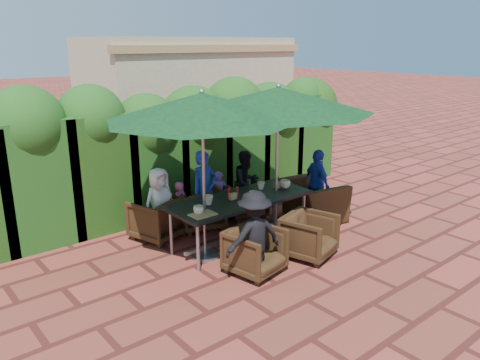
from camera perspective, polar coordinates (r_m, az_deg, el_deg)
ground at (r=7.41m, az=1.55°, el=-7.95°), size 80.00×80.00×0.00m
dining_table at (r=7.24m, az=0.09°, el=-2.78°), size 2.31×0.90×0.75m
umbrella_left at (r=6.44m, az=-4.66°, el=8.85°), size 2.70×2.70×2.46m
umbrella_right at (r=7.29m, az=4.67°, el=9.73°), size 2.95×2.95×2.46m
chair_far_left at (r=7.65m, az=-10.08°, el=-4.39°), size 0.88×0.85×0.74m
chair_far_mid at (r=7.98m, az=-4.84°, el=-3.25°), size 0.92×0.89×0.75m
chair_far_right at (r=8.50m, az=0.52°, el=-2.14°), size 0.82×0.79×0.70m
chair_near_left at (r=6.45m, az=1.86°, el=-8.41°), size 0.78×0.75×0.70m
chair_near_right at (r=6.99m, az=8.45°, el=-6.52°), size 0.85×0.82×0.71m
chair_end_right at (r=8.46m, az=8.90°, el=-1.67°), size 0.92×1.18×0.92m
adult_far_left at (r=7.60m, az=-9.76°, el=-2.82°), size 0.60×0.39×1.17m
adult_far_mid at (r=7.86m, az=-4.35°, el=-1.27°), size 0.52×0.43×1.35m
adult_far_right at (r=8.56m, az=0.77°, el=-0.31°), size 0.58×0.37×1.18m
adult_near_left at (r=6.17m, az=1.73°, el=-6.88°), size 0.84×0.50×1.23m
adult_end_right at (r=8.49m, az=9.38°, el=-0.45°), size 0.56×0.81×1.25m
child_left at (r=7.89m, az=-7.17°, el=-3.23°), size 0.37×0.33×0.84m
child_right at (r=8.36m, az=-2.51°, el=-1.88°), size 0.39×0.36×0.86m
pedestrian_a at (r=11.38m, az=-6.77°, el=4.67°), size 1.44×1.26×1.52m
pedestrian_b at (r=11.80m, az=-3.41°, el=5.49°), size 0.93×0.85×1.65m
pedestrian_c at (r=12.18m, az=0.04°, el=6.09°), size 1.08×1.20×1.74m
cup_a at (r=6.57m, az=-5.08°, el=-3.65°), size 0.15×0.15×0.12m
cup_b at (r=6.93m, az=-3.89°, el=-2.45°), size 0.15×0.15×0.14m
cup_c at (r=7.15m, az=1.68°, el=-1.87°), size 0.16×0.16×0.13m
cup_d at (r=7.64m, az=2.56°, el=-0.70°), size 0.13×0.13×0.12m
cup_e at (r=7.73m, az=5.54°, el=-0.50°), size 0.17×0.17×0.13m
ketchup_bottle at (r=7.18m, az=-1.37°, el=-1.61°), size 0.04×0.04×0.17m
sauce_bottle at (r=7.22m, az=-0.36°, el=-1.50°), size 0.04×0.04×0.17m
serving_tray at (r=6.54m, az=-4.55°, el=-4.21°), size 0.35×0.25×0.02m
number_block_left at (r=7.15m, az=-0.86°, el=-1.98°), size 0.12×0.06×0.10m
number_block_right at (r=7.72m, az=4.58°, el=-0.62°), size 0.12×0.06×0.10m
hedge_wall at (r=8.74m, az=-9.00°, el=4.93°), size 9.10×1.60×2.47m
building at (r=14.52m, az=-6.32°, el=10.60°), size 6.20×3.08×3.20m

